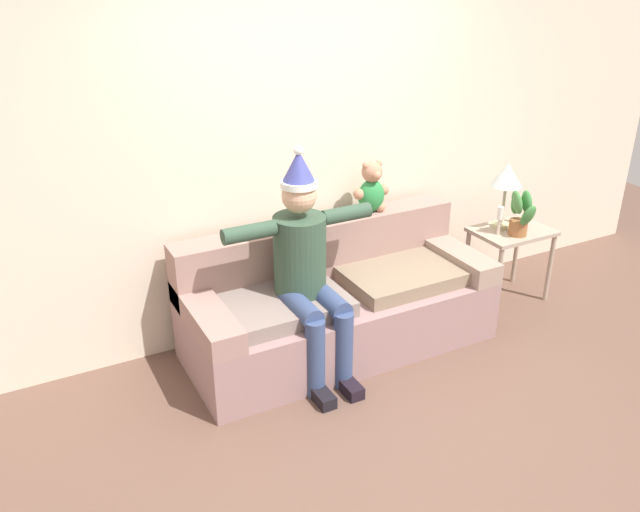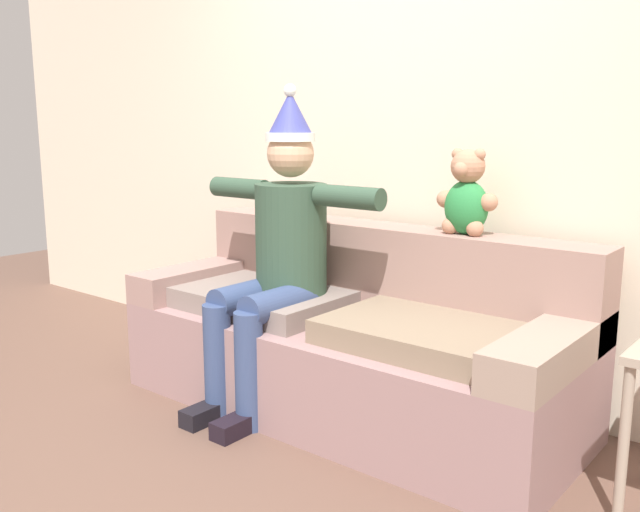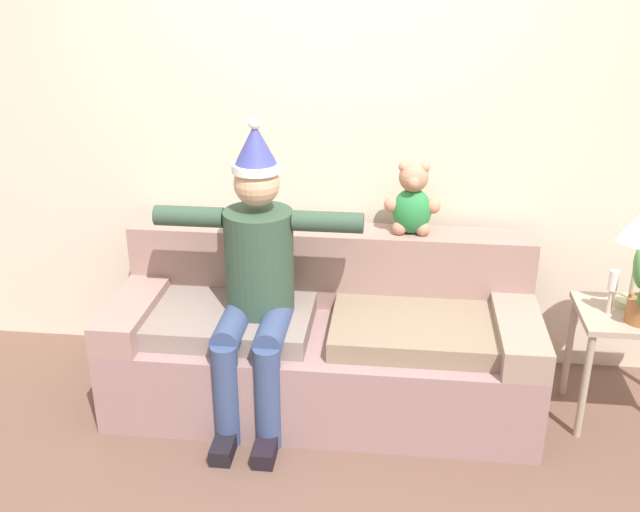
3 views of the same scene
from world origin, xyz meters
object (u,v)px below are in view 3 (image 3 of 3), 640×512
(side_table, at_px, (639,331))
(person_seated, at_px, (256,274))
(candle_tall, at_px, (613,286))
(couch, at_px, (324,339))
(teddy_bear, at_px, (412,202))

(side_table, bearing_deg, person_seated, -176.26)
(side_table, xyz_separation_m, candle_tall, (-0.17, -0.02, 0.24))
(couch, height_order, candle_tall, couch)
(teddy_bear, distance_m, candle_tall, 1.04)
(couch, bearing_deg, side_table, -1.63)
(person_seated, height_order, teddy_bear, person_seated)
(person_seated, bearing_deg, teddy_bear, 29.74)
(candle_tall, bearing_deg, teddy_bear, 161.41)
(couch, distance_m, candle_tall, 1.44)
(person_seated, distance_m, candle_tall, 1.70)
(couch, relative_size, person_seated, 1.42)
(person_seated, relative_size, side_table, 2.52)
(person_seated, relative_size, teddy_bear, 3.95)
(couch, distance_m, person_seated, 0.56)
(couch, bearing_deg, person_seated, -152.10)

